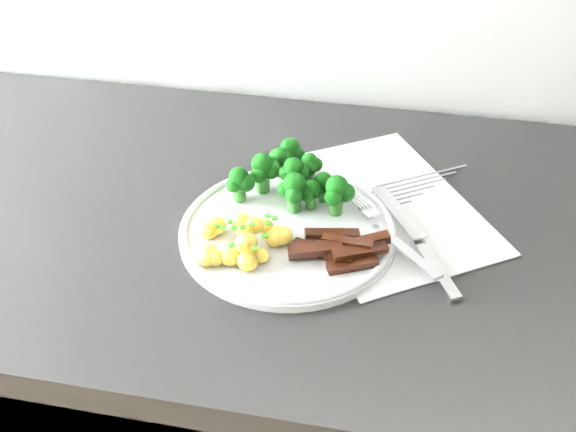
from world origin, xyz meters
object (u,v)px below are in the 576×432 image
plate (288,230)px  potatoes (242,241)px  recipe_paper (382,205)px  knife (424,252)px  fork (393,237)px  broccoli (293,176)px  beef_strips (339,249)px

plate → potatoes: bearing=-132.6°
recipe_paper → knife: size_ratio=1.89×
plate → fork: fork is taller
knife → broccoli: bearing=155.9°
beef_strips → knife: beef_strips is taller
plate → fork: bearing=-0.2°
fork → knife: size_ratio=0.79×
plate → broccoli: size_ratio=1.64×
potatoes → knife: 0.22m
plate → knife: 0.17m
recipe_paper → broccoli: 0.13m
broccoli → fork: bearing=-26.7°
recipe_paper → potatoes: 0.21m
potatoes → knife: bearing=10.6°
plate → potatoes: (-0.05, -0.05, 0.02)m
beef_strips → fork: (0.06, 0.04, -0.00)m
plate → broccoli: bearing=96.1°
potatoes → beef_strips: 0.12m
plate → knife: (0.17, -0.01, 0.00)m
fork → plate: bearing=179.8°
plate → fork: 0.13m
fork → beef_strips: bearing=-148.3°
broccoli → beef_strips: broccoli is taller
plate → beef_strips: (0.07, -0.04, 0.01)m
recipe_paper → plate: size_ratio=1.38×
beef_strips → fork: bearing=31.7°
broccoli → fork: (0.14, -0.07, -0.03)m
plate → beef_strips: size_ratio=2.26×
potatoes → knife: (0.22, 0.04, -0.01)m
knife → potatoes: bearing=-169.4°
beef_strips → knife: size_ratio=0.60×
plate → broccoli: (-0.01, 0.07, 0.04)m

